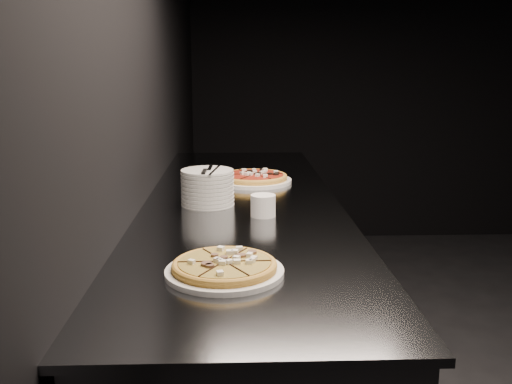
{
  "coord_description": "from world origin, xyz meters",
  "views": [
    {
      "loc": [
        -2.15,
        -2.14,
        1.43
      ],
      "look_at": [
        -2.08,
        -0.13,
        0.98
      ],
      "focal_mm": 40.0,
      "sensor_mm": 36.0,
      "label": 1
    }
  ],
  "objects_px": {
    "pizza_mushroom": "(225,267)",
    "pizza_tomato": "(254,178)",
    "counter": "(242,311)",
    "plate_stack": "(208,187)",
    "ramekin": "(263,205)",
    "cutlery": "(209,170)"
  },
  "relations": [
    {
      "from": "ramekin",
      "to": "pizza_mushroom",
      "type": "bearing_deg",
      "value": -102.47
    },
    {
      "from": "pizza_mushroom",
      "to": "pizza_tomato",
      "type": "height_order",
      "value": "pizza_tomato"
    },
    {
      "from": "plate_stack",
      "to": "cutlery",
      "type": "xyz_separation_m",
      "value": [
        0.01,
        -0.01,
        0.07
      ]
    },
    {
      "from": "cutlery",
      "to": "ramekin",
      "type": "relative_size",
      "value": 2.38
    },
    {
      "from": "pizza_tomato",
      "to": "cutlery",
      "type": "height_order",
      "value": "cutlery"
    },
    {
      "from": "pizza_mushroom",
      "to": "plate_stack",
      "type": "distance_m",
      "value": 0.74
    },
    {
      "from": "counter",
      "to": "pizza_mushroom",
      "type": "bearing_deg",
      "value": -93.76
    },
    {
      "from": "pizza_tomato",
      "to": "plate_stack",
      "type": "relative_size",
      "value": 1.7
    },
    {
      "from": "pizza_mushroom",
      "to": "cutlery",
      "type": "xyz_separation_m",
      "value": [
        -0.07,
        0.72,
        0.12
      ]
    },
    {
      "from": "counter",
      "to": "pizza_mushroom",
      "type": "distance_m",
      "value": 0.92
    },
    {
      "from": "pizza_tomato",
      "to": "ramekin",
      "type": "relative_size",
      "value": 3.85
    },
    {
      "from": "pizza_tomato",
      "to": "ramekin",
      "type": "height_order",
      "value": "ramekin"
    },
    {
      "from": "pizza_mushroom",
      "to": "pizza_tomato",
      "type": "relative_size",
      "value": 0.9
    },
    {
      "from": "plate_stack",
      "to": "ramekin",
      "type": "xyz_separation_m",
      "value": [
        0.2,
        -0.18,
        -0.03
      ]
    },
    {
      "from": "pizza_tomato",
      "to": "cutlery",
      "type": "bearing_deg",
      "value": -113.46
    },
    {
      "from": "cutlery",
      "to": "plate_stack",
      "type": "bearing_deg",
      "value": 120.49
    },
    {
      "from": "cutlery",
      "to": "pizza_tomato",
      "type": "bearing_deg",
      "value": 69.41
    },
    {
      "from": "counter",
      "to": "cutlery",
      "type": "bearing_deg",
      "value": -150.41
    },
    {
      "from": "pizza_tomato",
      "to": "plate_stack",
      "type": "bearing_deg",
      "value": -115.17
    },
    {
      "from": "counter",
      "to": "ramekin",
      "type": "distance_m",
      "value": 0.56
    },
    {
      "from": "pizza_mushroom",
      "to": "pizza_tomato",
      "type": "bearing_deg",
      "value": 84.43
    },
    {
      "from": "counter",
      "to": "plate_stack",
      "type": "xyz_separation_m",
      "value": [
        -0.13,
        -0.05,
        0.53
      ]
    }
  ]
}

